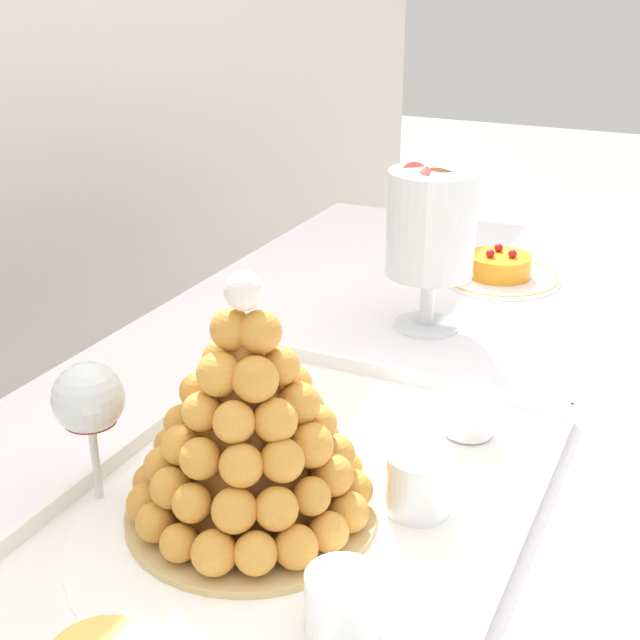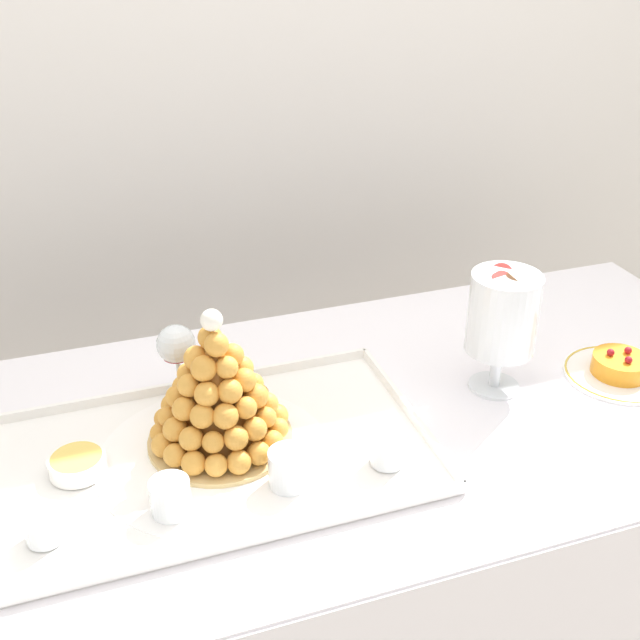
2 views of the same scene
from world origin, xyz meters
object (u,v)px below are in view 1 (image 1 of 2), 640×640
(fruit_tart_plate, at_px, (499,271))
(wine_glass, at_px, (89,404))
(macaron_goblet, at_px, (431,226))
(serving_tray, at_px, (275,537))
(dessert_cup_centre, at_px, (418,485))
(croquembouche, at_px, (249,430))
(dessert_cup_mid_right, at_px, (470,411))
(dessert_cup_mid_left, at_px, (342,606))

(fruit_tart_plate, bearing_deg, wine_glass, 166.70)
(macaron_goblet, xyz_separation_m, fruit_tart_plate, (0.24, -0.04, -0.14))
(serving_tray, xyz_separation_m, dessert_cup_centre, (0.09, -0.10, 0.03))
(dessert_cup_centre, relative_size, macaron_goblet, 0.26)
(serving_tray, relative_size, dessert_cup_centre, 11.13)
(croquembouche, relative_size, dessert_cup_centre, 3.93)
(croquembouche, xyz_separation_m, wine_glass, (-0.04, 0.15, 0.01))
(serving_tray, height_order, dessert_cup_centre, dessert_cup_centre)
(dessert_cup_mid_right, distance_m, macaron_goblet, 0.33)
(serving_tray, distance_m, dessert_cup_mid_right, 0.28)
(fruit_tart_plate, bearing_deg, serving_tray, 179.64)
(macaron_goblet, relative_size, wine_glass, 1.60)
(serving_tray, distance_m, macaron_goblet, 0.55)
(dessert_cup_centre, distance_m, dessert_cup_mid_right, 0.17)
(croquembouche, distance_m, dessert_cup_mid_left, 0.19)
(croquembouche, distance_m, fruit_tart_plate, 0.76)
(serving_tray, relative_size, dessert_cup_mid_right, 12.85)
(wine_glass, bearing_deg, fruit_tart_plate, -13.30)
(dessert_cup_centre, height_order, wine_glass, wine_glass)
(croquembouche, xyz_separation_m, dessert_cup_mid_right, (0.24, -0.14, -0.07))
(dessert_cup_mid_left, bearing_deg, macaron_goblet, 13.09)
(dessert_cup_centre, relative_size, fruit_tart_plate, 0.31)
(dessert_cup_mid_left, relative_size, macaron_goblet, 0.25)
(dessert_cup_mid_right, bearing_deg, wine_glass, 134.12)
(croquembouche, xyz_separation_m, fruit_tart_plate, (0.75, -0.04, -0.09))
(macaron_goblet, height_order, fruit_tart_plate, macaron_goblet)
(croquembouche, distance_m, wine_glass, 0.15)
(croquembouche, height_order, dessert_cup_mid_left, croquembouche)
(dessert_cup_centre, xyz_separation_m, wine_glass, (-0.11, 0.29, 0.07))
(dessert_cup_centre, distance_m, macaron_goblet, 0.47)
(dessert_cup_mid_left, distance_m, dessert_cup_centre, 0.18)
(dessert_cup_mid_left, height_order, fruit_tart_plate, dessert_cup_mid_left)
(serving_tray, bearing_deg, wine_glass, 96.66)
(serving_tray, relative_size, wine_glass, 4.57)
(wine_glass, bearing_deg, macaron_goblet, -14.74)
(dessert_cup_mid_right, distance_m, fruit_tart_plate, 0.52)
(dessert_cup_centre, xyz_separation_m, dessert_cup_mid_right, (0.17, -0.00, -0.00))
(dessert_cup_centre, bearing_deg, macaron_goblet, 17.96)
(macaron_goblet, bearing_deg, fruit_tart_plate, -9.95)
(serving_tray, distance_m, croquembouche, 0.10)
(dessert_cup_mid_left, relative_size, wine_glass, 0.39)
(dessert_cup_mid_right, distance_m, wine_glass, 0.41)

